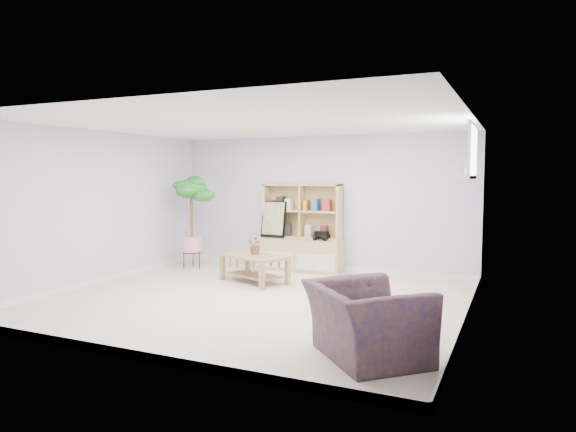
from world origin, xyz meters
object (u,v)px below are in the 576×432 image
at_px(storage_unit, 300,228).
at_px(coffee_table, 254,269).
at_px(floor_tree, 192,222).
at_px(armchair, 366,317).

xyz_separation_m(storage_unit, coffee_table, (-0.26, -1.24, -0.55)).
distance_m(coffee_table, floor_tree, 1.86).
bearing_deg(floor_tree, coffee_table, -21.20).
bearing_deg(floor_tree, armchair, -37.36).
xyz_separation_m(storage_unit, armchair, (2.28, -3.79, -0.38)).
height_order(floor_tree, armchair, floor_tree).
bearing_deg(coffee_table, armchair, -21.68).
relative_size(coffee_table, floor_tree, 0.64).
bearing_deg(armchair, coffee_table, 1.72).
relative_size(storage_unit, floor_tree, 0.91).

